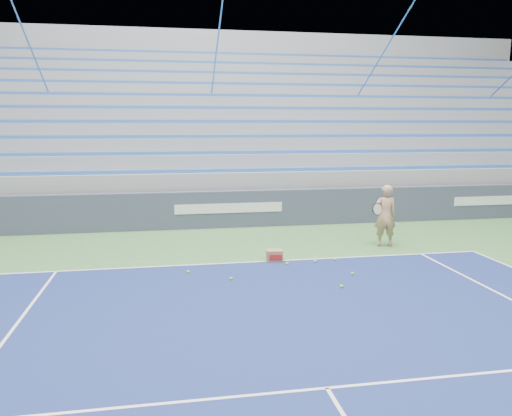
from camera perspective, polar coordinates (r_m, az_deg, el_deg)
The scene contains 11 objects.
sponsor_barrier at distance 14.95m, azimuth -3.16°, elevation -0.11°, with size 30.00×0.32×1.10m.
bleachers at distance 20.44m, azimuth -5.17°, elevation 7.54°, with size 31.00×9.15×7.30m.
tennis_player at distance 12.95m, azimuth 14.53°, elevation -0.84°, with size 0.91×0.83×1.56m.
ball_box at distance 11.26m, azimuth 2.13°, elevation -5.47°, with size 0.38×0.31×0.27m.
tennis_ball_0 at distance 10.49m, azimuth -7.77°, elevation -7.25°, with size 0.07×0.07×0.07m, color #B1D72B.
tennis_ball_1 at distance 11.02m, azimuth 3.55°, elevation -6.36°, with size 0.07×0.07×0.07m, color #B1D72B.
tennis_ball_2 at distance 9.64m, azimuth 9.75°, elevation -8.83°, with size 0.07×0.07×0.07m, color #B1D72B.
tennis_ball_3 at distance 11.48m, azimuth 9.05°, elevation -5.82°, with size 0.07×0.07×0.07m, color #B1D72B.
tennis_ball_4 at distance 9.97m, azimuth -2.85°, elevation -8.08°, with size 0.07×0.07×0.07m, color #B1D72B.
tennis_ball_5 at distance 11.24m, azimuth 6.76°, elevation -6.09°, with size 0.07×0.07×0.07m, color #B1D72B.
tennis_ball_6 at distance 10.47m, azimuth 10.96°, elevation -7.37°, with size 0.07×0.07×0.07m, color #B1D72B.
Camera 1 is at (-1.75, 1.25, 3.04)m, focal length 35.00 mm.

